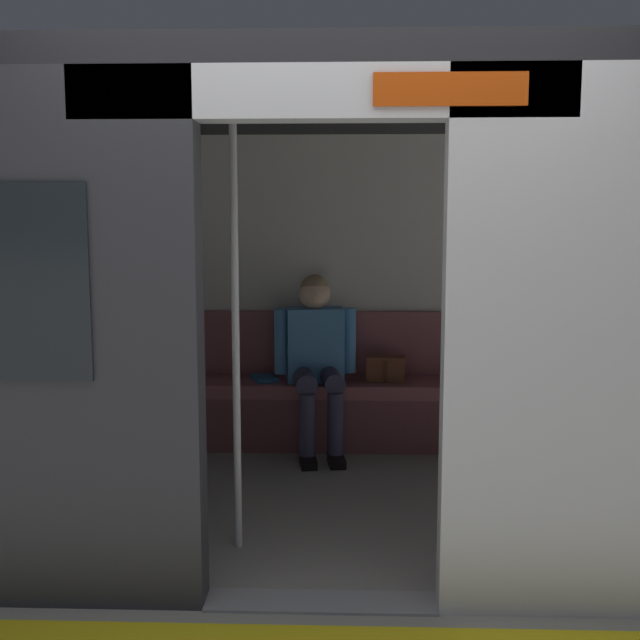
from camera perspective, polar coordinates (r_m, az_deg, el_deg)
ground_plane at (r=3.42m, az=0.06°, el=-19.87°), size 60.00×60.00×0.00m
train_car at (r=4.22m, az=-0.21°, el=6.37°), size 6.40×2.71×2.25m
bench_seat at (r=5.37m, az=0.87°, el=-5.62°), size 2.74×0.44×0.46m
person_seated at (r=5.26m, az=-0.28°, el=-2.27°), size 0.55×0.71×1.19m
handbag at (r=5.38m, az=4.75°, el=-3.53°), size 0.26×0.15×0.17m
book at (r=5.41m, az=-4.06°, el=-4.23°), size 0.22×0.26×0.03m
grab_pole_door at (r=3.65m, az=-6.15°, el=-0.68°), size 0.04×0.04×2.11m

